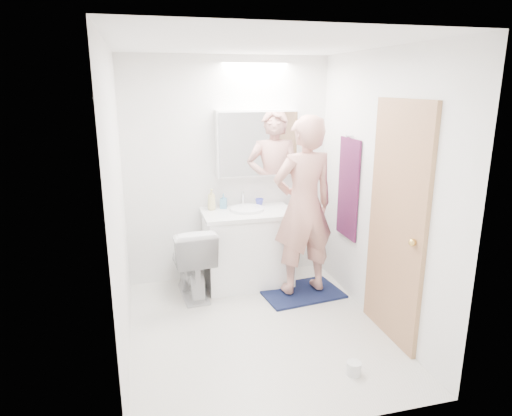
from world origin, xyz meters
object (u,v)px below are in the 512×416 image
object	(u,v)px
soap_bottle_b	(223,201)
toothbrush_cup	(259,202)
toilet_paper_roll	(354,368)
toilet	(191,260)
vanity_cabinet	(248,250)
person	(304,206)
soap_bottle_a	(212,199)
medicine_cabinet	(257,143)

from	to	relation	value
soap_bottle_b	toothbrush_cup	world-z (taller)	soap_bottle_b
toothbrush_cup	toilet_paper_roll	xyz separation A→B (m)	(0.22, -1.93, -0.81)
toilet	toothbrush_cup	world-z (taller)	toothbrush_cup
vanity_cabinet	toilet_paper_roll	distance (m)	1.84
vanity_cabinet	toilet_paper_roll	world-z (taller)	vanity_cabinet
person	toothbrush_cup	world-z (taller)	person
soap_bottle_a	toothbrush_cup	world-z (taller)	soap_bottle_a
toothbrush_cup	toilet_paper_roll	bearing A→B (deg)	-83.54
toilet_paper_roll	toothbrush_cup	bearing A→B (deg)	96.46
vanity_cabinet	medicine_cabinet	xyz separation A→B (m)	(0.15, 0.21, 1.11)
toilet_paper_roll	person	bearing A→B (deg)	86.38
soap_bottle_a	soap_bottle_b	bearing A→B (deg)	12.71
vanity_cabinet	toothbrush_cup	xyz separation A→B (m)	(0.17, 0.16, 0.47)
person	toothbrush_cup	bearing A→B (deg)	-67.67
medicine_cabinet	toilet_paper_roll	size ratio (longest dim) A/B	8.00
soap_bottle_a	toilet	bearing A→B (deg)	-134.85
toilet	soap_bottle_b	distance (m)	0.72
vanity_cabinet	medicine_cabinet	distance (m)	1.14
medicine_cabinet	toilet_paper_roll	bearing A→B (deg)	-83.26
soap_bottle_b	toilet_paper_roll	world-z (taller)	soap_bottle_b
toilet	soap_bottle_a	distance (m)	0.67
medicine_cabinet	soap_bottle_b	distance (m)	0.71
toothbrush_cup	toilet_paper_roll	size ratio (longest dim) A/B	0.83
person	toothbrush_cup	size ratio (longest dim) A/B	19.59
medicine_cabinet	soap_bottle_b	bearing A→B (deg)	-175.46
medicine_cabinet	toothbrush_cup	world-z (taller)	medicine_cabinet
vanity_cabinet	soap_bottle_b	distance (m)	0.58
toilet	toothbrush_cup	distance (m)	0.97
person	vanity_cabinet	bearing A→B (deg)	-45.99
soap_bottle_a	toilet_paper_roll	size ratio (longest dim) A/B	2.06
person	toilet_paper_roll	size ratio (longest dim) A/B	16.23
toothbrush_cup	toilet_paper_roll	distance (m)	2.11
person	toilet_paper_roll	xyz separation A→B (m)	(-0.09, -1.39, -0.89)
medicine_cabinet	toilet	world-z (taller)	medicine_cabinet
medicine_cabinet	toilet_paper_roll	world-z (taller)	medicine_cabinet
vanity_cabinet	toothbrush_cup	bearing A→B (deg)	43.38
toothbrush_cup	medicine_cabinet	bearing A→B (deg)	107.28
toilet_paper_roll	toilet	bearing A→B (deg)	121.35
soap_bottle_b	toilet_paper_roll	distance (m)	2.21
soap_bottle_a	toothbrush_cup	bearing A→B (deg)	1.09
toothbrush_cup	toilet	bearing A→B (deg)	-160.80
soap_bottle_a	toilet_paper_roll	xyz separation A→B (m)	(0.74, -1.92, -0.88)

